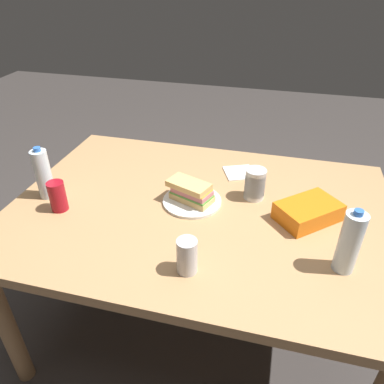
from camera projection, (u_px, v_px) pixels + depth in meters
name	position (u px, v px, depth m)	size (l,w,h in m)	color
ground_plane	(198.00, 323.00, 1.86)	(8.00, 8.00, 0.00)	#383330
dining_table	(200.00, 223.00, 1.51)	(1.51, 1.07, 0.72)	tan
paper_plate	(192.00, 201.00, 1.49)	(0.24, 0.24, 0.01)	white
sandwich	(191.00, 191.00, 1.47)	(0.20, 0.15, 0.08)	#DBB26B
soda_can_red	(58.00, 196.00, 1.42)	(0.07, 0.07, 0.12)	maroon
chip_bag	(308.00, 212.00, 1.38)	(0.23, 0.15, 0.07)	orange
water_bottle_tall	(350.00, 242.00, 1.12)	(0.07, 0.07, 0.23)	silver
plastic_cup_stack	(255.00, 184.00, 1.49)	(0.08, 0.08, 0.13)	silver
water_bottle_spare	(43.00, 174.00, 1.48)	(0.06, 0.06, 0.22)	silver
soda_can_silver	(187.00, 256.00, 1.14)	(0.07, 0.07, 0.12)	silver
paper_napkin	(239.00, 173.00, 1.69)	(0.13, 0.13, 0.01)	white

